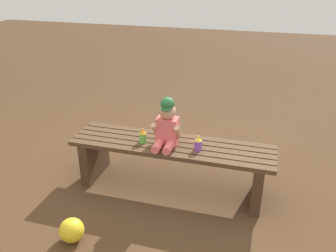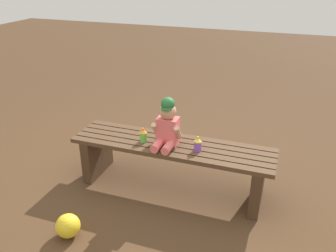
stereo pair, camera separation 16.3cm
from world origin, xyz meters
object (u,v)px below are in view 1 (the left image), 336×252
Objects in this scene: park_bench at (172,158)px; child_figure at (167,125)px; sippy_cup_left at (143,136)px; sippy_cup_right at (198,143)px; toy_ball at (72,230)px.

child_figure is at bearing -142.58° from park_bench.
child_figure is (-0.03, -0.03, 0.31)m from park_bench.
sippy_cup_left and sippy_cup_right have the same top height.
toy_ball is at bearing -133.41° from sippy_cup_right.
sippy_cup_right is 1.14m from toy_ball.
sippy_cup_right is at bearing -11.33° from park_bench.
child_figure is at bearing 175.41° from sippy_cup_right.
child_figure reaches higher than toy_ball.
sippy_cup_left is at bearing -174.01° from child_figure.
sippy_cup_left is at bearing -168.84° from park_bench.
park_bench is 13.58× the size of sippy_cup_left.
park_bench is at bearing 58.63° from toy_ball.
park_bench is 0.31m from sippy_cup_right.
sippy_cup_right is at bearing -4.59° from child_figure.
sippy_cup_right is 0.71× the size of toy_ball.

